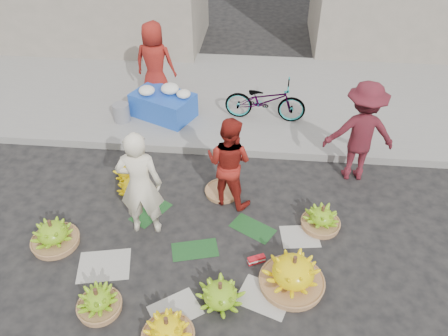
# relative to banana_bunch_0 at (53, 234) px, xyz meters

# --- Properties ---
(ground) EXTENTS (80.00, 80.00, 0.00)m
(ground) POSITION_rel_banana_bunch_0_xyz_m (2.12, 0.27, -0.20)
(ground) COLOR black
(ground) RESTS_ON ground
(curb) EXTENTS (40.00, 0.25, 0.15)m
(curb) POSITION_rel_banana_bunch_0_xyz_m (2.12, 2.47, -0.12)
(curb) COLOR gray
(curb) RESTS_ON ground
(sidewalk) EXTENTS (40.00, 4.00, 0.12)m
(sidewalk) POSITION_rel_banana_bunch_0_xyz_m (2.12, 4.57, -0.14)
(sidewalk) COLOR gray
(sidewalk) RESTS_ON ground
(newspaper_scatter) EXTENTS (3.20, 1.80, 0.00)m
(newspaper_scatter) POSITION_rel_banana_bunch_0_xyz_m (2.12, -0.53, -0.19)
(newspaper_scatter) COLOR #BCB8AE
(newspaper_scatter) RESTS_ON ground
(banana_leaves) EXTENTS (2.00, 1.00, 0.00)m
(banana_leaves) POSITION_rel_banana_bunch_0_xyz_m (2.02, 0.47, -0.19)
(banana_leaves) COLOR #16421C
(banana_leaves) RESTS_ON ground
(banana_bunch_0) EXTENTS (0.71, 0.71, 0.45)m
(banana_bunch_0) POSITION_rel_banana_bunch_0_xyz_m (0.00, 0.00, 0.00)
(banana_bunch_0) COLOR #97663F
(banana_bunch_0) RESTS_ON ground
(banana_bunch_1) EXTENTS (0.54, 0.54, 0.39)m
(banana_bunch_1) POSITION_rel_banana_bunch_0_xyz_m (0.98, -1.00, -0.04)
(banana_bunch_1) COLOR #97663F
(banana_bunch_1) RESTS_ON ground
(banana_bunch_2) EXTENTS (0.60, 0.60, 0.43)m
(banana_bunch_2) POSITION_rel_banana_bunch_0_xyz_m (1.91, -1.32, -0.02)
(banana_bunch_2) COLOR #97663F
(banana_bunch_2) RESTS_ON ground
(banana_bunch_3) EXTENTS (0.70, 0.70, 0.37)m
(banana_bunch_3) POSITION_rel_banana_bunch_0_xyz_m (2.46, -0.75, -0.03)
(banana_bunch_3) COLOR #64A818
(banana_bunch_3) RESTS_ON ground
(banana_bunch_4) EXTENTS (0.86, 0.86, 0.55)m
(banana_bunch_4) POSITION_rel_banana_bunch_0_xyz_m (3.37, -0.40, 0.05)
(banana_bunch_4) COLOR #97663F
(banana_bunch_4) RESTS_ON ground
(banana_bunch_5) EXTENTS (0.58, 0.58, 0.40)m
(banana_bunch_5) POSITION_rel_banana_bunch_0_xyz_m (3.83, 0.71, -0.03)
(banana_bunch_5) COLOR #97663F
(banana_bunch_5) RESTS_ON ground
(banana_bunch_6) EXTENTS (0.63, 0.63, 0.35)m
(banana_bunch_6) POSITION_rel_banana_bunch_0_xyz_m (0.85, 1.21, -0.04)
(banana_bunch_6) COLOR yellow
(banana_bunch_6) RESTS_ON ground
(banana_bunch_7) EXTENTS (0.59, 0.59, 0.33)m
(banana_bunch_7) POSITION_rel_banana_bunch_0_xyz_m (0.66, 1.59, -0.05)
(banana_bunch_7) COLOR yellow
(banana_bunch_7) RESTS_ON ground
(basket_spare) EXTENTS (0.58, 0.58, 0.06)m
(basket_spare) POSITION_rel_banana_bunch_0_xyz_m (2.29, 1.33, -0.16)
(basket_spare) COLOR #97663F
(basket_spare) RESTS_ON ground
(incense_stack) EXTENTS (0.25, 0.17, 0.10)m
(incense_stack) POSITION_rel_banana_bunch_0_xyz_m (2.89, -0.07, -0.14)
(incense_stack) COLOR red
(incense_stack) RESTS_ON ground
(vendor_cream) EXTENTS (0.66, 0.46, 1.70)m
(vendor_cream) POSITION_rel_banana_bunch_0_xyz_m (1.23, 0.43, 0.66)
(vendor_cream) COLOR white
(vendor_cream) RESTS_ON ground
(vendor_red) EXTENTS (0.90, 0.81, 1.52)m
(vendor_red) POSITION_rel_banana_bunch_0_xyz_m (2.40, 1.17, 0.57)
(vendor_red) COLOR #A02318
(vendor_red) RESTS_ON ground
(man_striped) EXTENTS (1.16, 0.69, 1.76)m
(man_striped) POSITION_rel_banana_bunch_0_xyz_m (4.46, 2.01, 0.68)
(man_striped) COLOR maroon
(man_striped) RESTS_ON ground
(flower_table) EXTENTS (1.37, 1.16, 0.68)m
(flower_table) POSITION_rel_banana_bunch_0_xyz_m (0.90, 3.44, 0.21)
(flower_table) COLOR #1C49B7
(flower_table) RESTS_ON sidewalk
(grey_bucket) EXTENTS (0.32, 0.32, 0.37)m
(grey_bucket) POSITION_rel_banana_bunch_0_xyz_m (0.10, 3.18, 0.11)
(grey_bucket) COLOR gray
(grey_bucket) RESTS_ON sidewalk
(flower_vendor) EXTENTS (0.87, 0.61, 1.69)m
(flower_vendor) POSITION_rel_banana_bunch_0_xyz_m (0.64, 4.07, 0.77)
(flower_vendor) COLOR #A02318
(flower_vendor) RESTS_ON sidewalk
(bicycle) EXTENTS (0.65, 1.61, 0.83)m
(bicycle) POSITION_rel_banana_bunch_0_xyz_m (2.91, 3.52, 0.34)
(bicycle) COLOR gray
(bicycle) RESTS_ON sidewalk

